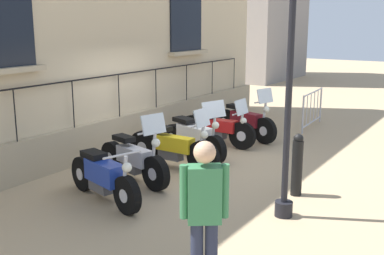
# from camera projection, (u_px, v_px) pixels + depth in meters

# --- Properties ---
(ground_plane) EXTENTS (60.00, 60.00, 0.00)m
(ground_plane) POSITION_uv_depth(u_px,v_px,m) (183.00, 162.00, 10.36)
(ground_plane) COLOR tan
(motorcycle_blue) EXTENTS (2.02, 0.88, 0.97)m
(motorcycle_blue) POSITION_uv_depth(u_px,v_px,m) (104.00, 178.00, 8.01)
(motorcycle_blue) COLOR black
(motorcycle_blue) RESTS_ON ground_plane
(motorcycle_silver) EXTENTS (2.02, 0.78, 1.40)m
(motorcycle_silver) POSITION_uv_depth(u_px,v_px,m) (134.00, 160.00, 9.02)
(motorcycle_silver) COLOR black
(motorcycle_silver) RESTS_ON ground_plane
(motorcycle_yellow) EXTENTS (2.23, 0.56, 1.34)m
(motorcycle_yellow) POSITION_uv_depth(u_px,v_px,m) (173.00, 148.00, 9.80)
(motorcycle_yellow) COLOR black
(motorcycle_yellow) RESTS_ON ground_plane
(motorcycle_white) EXTENTS (2.03, 0.97, 1.36)m
(motorcycle_white) POSITION_uv_depth(u_px,v_px,m) (194.00, 138.00, 10.67)
(motorcycle_white) COLOR black
(motorcycle_white) RESTS_ON ground_plane
(motorcycle_red) EXTENTS (2.12, 0.63, 1.21)m
(motorcycle_red) POSITION_uv_depth(u_px,v_px,m) (217.00, 128.00, 11.65)
(motorcycle_red) COLOR black
(motorcycle_red) RESTS_ON ground_plane
(motorcycle_maroon) EXTENTS (2.03, 0.85, 1.39)m
(motorcycle_maroon) POSITION_uv_depth(u_px,v_px,m) (245.00, 122.00, 12.31)
(motorcycle_maroon) COLOR black
(motorcycle_maroon) RESTS_ON ground_plane
(lamppost) EXTENTS (0.35, 1.05, 4.40)m
(lamppost) POSITION_uv_depth(u_px,v_px,m) (292.00, 15.00, 6.81)
(lamppost) COLOR black
(lamppost) RESTS_ON ground_plane
(crowd_barrier) EXTENTS (0.16, 1.86, 1.05)m
(crowd_barrier) POSITION_uv_depth(u_px,v_px,m) (312.00, 108.00, 13.62)
(crowd_barrier) COLOR #B7B7BF
(crowd_barrier) RESTS_ON ground_plane
(bollard) EXTENTS (0.19, 0.19, 1.11)m
(bollard) POSITION_uv_depth(u_px,v_px,m) (297.00, 165.00, 8.27)
(bollard) COLOR black
(bollard) RESTS_ON ground_plane
(pedestrian_standing) EXTENTS (0.45, 0.39, 1.78)m
(pedestrian_standing) POSITION_uv_depth(u_px,v_px,m) (204.00, 210.00, 5.10)
(pedestrian_standing) COLOR #23283D
(pedestrian_standing) RESTS_ON ground_plane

